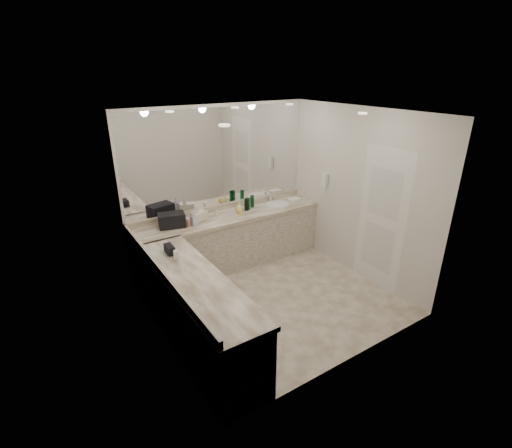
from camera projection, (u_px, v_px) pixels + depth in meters
floor at (271, 298)px, 5.40m from camera, size 3.20×3.20×0.00m
ceiling at (275, 113)px, 4.40m from camera, size 3.20×3.20×0.00m
wall_back at (220, 187)px, 6.06m from camera, size 3.20×0.02×2.60m
wall_left at (155, 243)px, 4.10m from camera, size 0.02×3.00×2.60m
wall_right at (358, 194)px, 5.70m from camera, size 0.02×3.00×2.60m
vanity_back_base at (230, 242)px, 6.17m from camera, size 3.20×0.60×0.84m
vanity_back_top at (230, 217)px, 5.99m from camera, size 3.20×0.64×0.06m
vanity_left_base at (196, 314)px, 4.36m from camera, size 0.60×2.40×0.84m
vanity_left_top at (195, 281)px, 4.19m from camera, size 0.64×2.42×0.06m
backsplash_back at (221, 207)px, 6.18m from camera, size 3.20×0.04×0.10m
backsplash_left at (160, 270)px, 4.25m from camera, size 0.04×3.00×0.10m
mirror_back at (219, 158)px, 5.87m from camera, size 3.12×0.01×1.55m
mirror_left at (151, 203)px, 3.92m from camera, size 0.01×2.92×1.55m
sink at (277, 204)px, 6.46m from camera, size 0.44×0.44×0.03m
faucet at (270, 197)px, 6.59m from camera, size 0.24×0.16×0.14m
wall_phone at (325, 181)px, 6.20m from camera, size 0.06×0.10×0.24m
door at (381, 220)px, 5.40m from camera, size 0.02×0.82×2.10m
black_toiletry_bag at (172, 220)px, 5.50m from camera, size 0.43×0.33×0.22m
black_bag_spill at (170, 250)px, 4.72m from camera, size 0.09×0.20×0.11m
cream_cosmetic_case at (199, 216)px, 5.74m from camera, size 0.27×0.21×0.14m
hand_towel at (294, 200)px, 6.63m from camera, size 0.23×0.16×0.04m
lotion_left at (176, 256)px, 4.55m from camera, size 0.05×0.05×0.12m
soap_bottle_a at (197, 214)px, 5.71m from camera, size 0.10×0.10×0.24m
soap_bottle_b at (194, 218)px, 5.56m from camera, size 0.11×0.11×0.21m
soap_bottle_c at (239, 207)px, 6.09m from camera, size 0.14×0.14×0.16m
green_bottle_0 at (252, 201)px, 6.29m from camera, size 0.07×0.07×0.21m
green_bottle_1 at (248, 204)px, 6.17m from camera, size 0.07×0.07×0.21m
green_bottle_2 at (246, 205)px, 6.14m from camera, size 0.07×0.07×0.20m
amenity_bottle_0 at (174, 221)px, 5.63m from camera, size 0.06×0.06×0.10m
amenity_bottle_1 at (218, 213)px, 5.91m from camera, size 0.04×0.04×0.10m
amenity_bottle_2 at (169, 223)px, 5.56m from camera, size 0.05×0.05×0.08m
amenity_bottle_3 at (188, 223)px, 5.53m from camera, size 0.05×0.05×0.11m
amenity_bottle_4 at (186, 221)px, 5.64m from camera, size 0.06×0.06×0.09m
amenity_bottle_5 at (240, 212)px, 5.99m from camera, size 0.06×0.06×0.08m
amenity_bottle_6 at (205, 216)px, 5.81m from camera, size 0.04×0.04×0.11m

